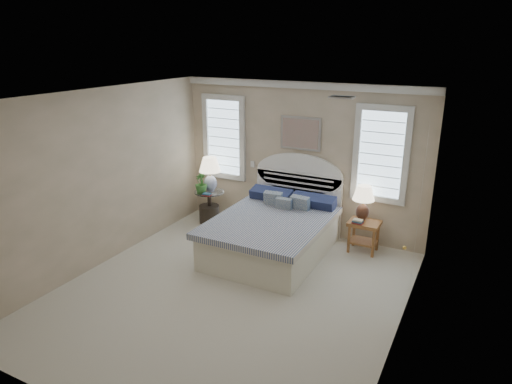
% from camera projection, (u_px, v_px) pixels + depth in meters
% --- Properties ---
extents(floor, '(4.50, 5.00, 0.01)m').
position_uv_depth(floor, '(230.00, 292.00, 6.38)').
color(floor, beige).
rests_on(floor, ground).
extents(ceiling, '(4.50, 5.00, 0.01)m').
position_uv_depth(ceiling, '(226.00, 97.00, 5.52)').
color(ceiling, white).
rests_on(ceiling, wall_back).
extents(wall_back, '(4.50, 0.02, 2.70)m').
position_uv_depth(wall_back, '(300.00, 159.00, 8.06)').
color(wall_back, tan).
rests_on(wall_back, floor).
extents(wall_left, '(0.02, 5.00, 2.70)m').
position_uv_depth(wall_left, '(101.00, 179.00, 6.93)').
color(wall_left, tan).
rests_on(wall_left, floor).
extents(wall_right, '(0.02, 5.00, 2.70)m').
position_uv_depth(wall_right, '(406.00, 234.00, 4.97)').
color(wall_right, tan).
rests_on(wall_right, floor).
extents(crown_molding, '(4.50, 0.08, 0.12)m').
position_uv_depth(crown_molding, '(302.00, 85.00, 7.61)').
color(crown_molding, silver).
rests_on(crown_molding, wall_back).
extents(hvac_vent, '(0.30, 0.20, 0.02)m').
position_uv_depth(hvac_vent, '(342.00, 97.00, 5.68)').
color(hvac_vent, '#B2B2B2').
rests_on(hvac_vent, ceiling).
extents(switch_plate, '(0.08, 0.01, 0.12)m').
position_uv_depth(switch_plate, '(253.00, 164.00, 8.52)').
color(switch_plate, silver).
rests_on(switch_plate, wall_back).
extents(window_left, '(0.90, 0.06, 1.60)m').
position_uv_depth(window_left, '(224.00, 137.00, 8.64)').
color(window_left, '#C4E3F9').
rests_on(window_left, wall_back).
extents(window_right, '(0.90, 0.06, 1.60)m').
position_uv_depth(window_right, '(381.00, 154.00, 7.35)').
color(window_right, '#C4E3F9').
rests_on(window_right, wall_back).
extents(painting, '(0.74, 0.04, 0.58)m').
position_uv_depth(painting, '(300.00, 133.00, 7.87)').
color(painting, silver).
rests_on(painting, wall_back).
extents(closet_door, '(0.02, 1.80, 2.40)m').
position_uv_depth(closet_door, '(420.00, 211.00, 6.04)').
color(closet_door, silver).
rests_on(closet_door, floor).
extents(bed, '(1.72, 2.28, 1.47)m').
position_uv_depth(bed, '(275.00, 230.00, 7.49)').
color(bed, white).
rests_on(bed, floor).
extents(side_table_left, '(0.56, 0.56, 0.63)m').
position_uv_depth(side_table_left, '(210.00, 204.00, 8.70)').
color(side_table_left, black).
rests_on(side_table_left, floor).
extents(nightstand_right, '(0.50, 0.40, 0.53)m').
position_uv_depth(nightstand_right, '(364.00, 230.00, 7.50)').
color(nightstand_right, '#996132').
rests_on(nightstand_right, floor).
extents(floor_pot, '(0.41, 0.41, 0.35)m').
position_uv_depth(floor_pot, '(209.00, 214.00, 8.76)').
color(floor_pot, black).
rests_on(floor_pot, floor).
extents(lamp_left, '(0.43, 0.43, 0.66)m').
position_uv_depth(lamp_left, '(210.00, 170.00, 8.54)').
color(lamp_left, white).
rests_on(lamp_left, side_table_left).
extents(lamp_right, '(0.45, 0.45, 0.59)m').
position_uv_depth(lamp_right, '(363.00, 199.00, 7.45)').
color(lamp_right, black).
rests_on(lamp_right, nightstand_right).
extents(potted_plant, '(0.29, 0.29, 0.40)m').
position_uv_depth(potted_plant, '(201.00, 183.00, 8.46)').
color(potted_plant, '#366729').
rests_on(potted_plant, side_table_left).
extents(books_left, '(0.16, 0.12, 0.04)m').
position_uv_depth(books_left, '(207.00, 194.00, 8.39)').
color(books_left, maroon).
rests_on(books_left, side_table_left).
extents(books_right, '(0.19, 0.15, 0.07)m').
position_uv_depth(books_right, '(358.00, 222.00, 7.38)').
color(books_right, maroon).
rests_on(books_right, nightstand_right).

